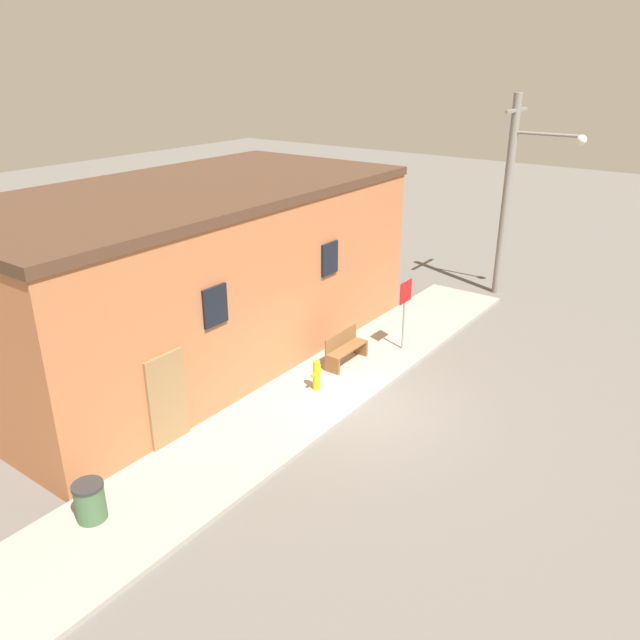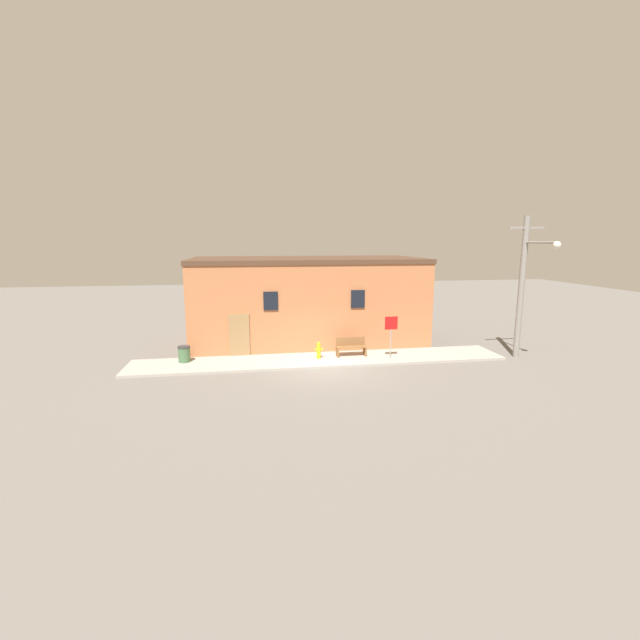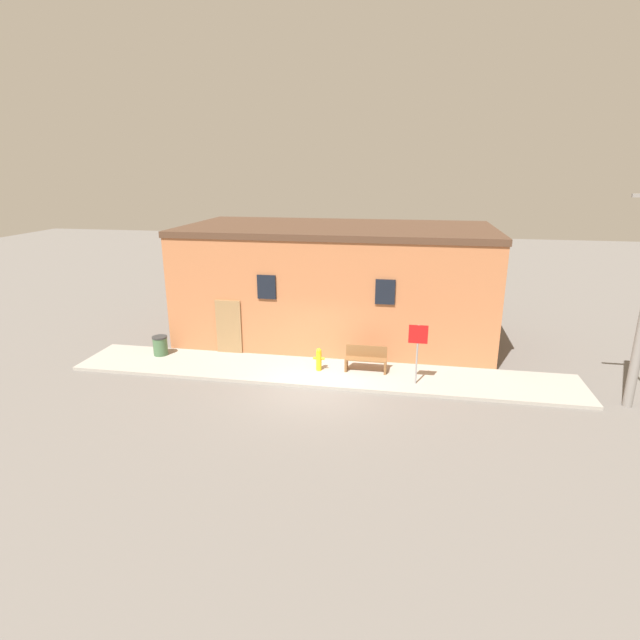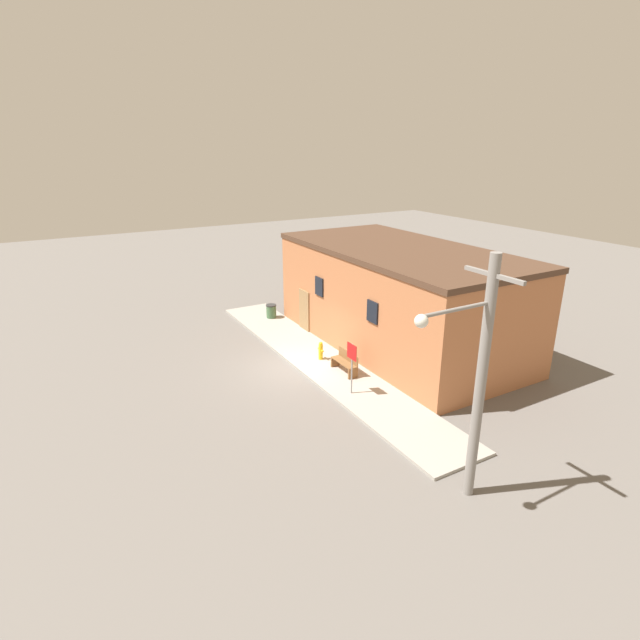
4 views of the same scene
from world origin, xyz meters
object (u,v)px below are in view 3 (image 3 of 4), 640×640
Objects in this scene: fire_hydrant at (319,359)px; stop_sign at (418,343)px; bench at (366,359)px; trash_bin at (160,346)px.

stop_sign reaches higher than fire_hydrant.
stop_sign is (3.38, -0.58, 1.01)m from fire_hydrant.
bench is 1.96× the size of trash_bin.
fire_hydrant is 6.28m from trash_bin.
stop_sign is 9.75m from trash_bin.
fire_hydrant is at bearing -171.27° from bench.
stop_sign is at bearing -25.62° from bench.
trash_bin is at bearing 176.02° from fire_hydrant.
fire_hydrant is 0.56× the size of bench.
trash_bin is (-9.64, 1.01, -1.05)m from stop_sign.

